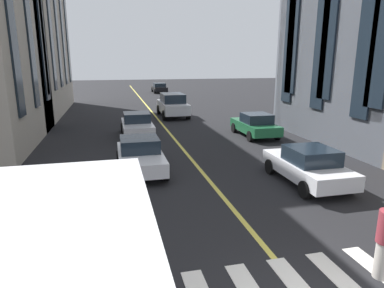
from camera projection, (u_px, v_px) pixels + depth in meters
The scene contains 7 objects.
lane_centre_line at pixel (162, 124), 24.55m from camera, with size 80.00×0.16×0.01m.
car_white_far at pixel (140, 155), 13.79m from camera, with size 3.90×1.89×1.40m.
car_black_near at pixel (159, 88), 48.26m from camera, with size 4.40×1.95×1.37m.
car_white_mid at pixel (137, 125), 20.37m from camera, with size 3.90×1.89×1.40m.
car_white_parked_a at pixel (173, 105), 27.40m from camera, with size 4.70×2.14×1.88m.
car_white_oncoming at pixel (308, 165), 12.42m from camera, with size 3.90×1.89×1.40m.
car_green_parked_b at pixel (255, 125), 20.31m from camera, with size 3.90×1.89×1.40m.
Camera 1 is at (-4.04, 3.47, 4.45)m, focal length 31.51 mm.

